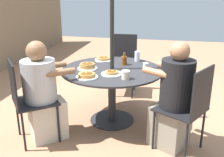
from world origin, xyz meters
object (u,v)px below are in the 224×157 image
Objects in this scene: syrup_bottle at (124,60)px; coffee_cup at (126,75)px; pancake_plate_b at (87,76)px; pancake_plate_a at (104,59)px; patio_table at (112,79)px; patio_chair_east at (189,105)px; diner_east at (173,101)px; diner_north at (43,96)px; drinking_glass_b at (137,56)px; patio_chair_north at (26,96)px; pancake_plate_c at (112,73)px; patio_chair_south at (123,60)px; pancake_plate_d at (87,66)px; drinking_glass_a at (146,68)px.

syrup_bottle is 0.58m from coffee_cup.
syrup_bottle is at bearing -27.67° from pancake_plate_b.
patio_table is at bearing -152.03° from pancake_plate_a.
patio_table is 13.08× the size of coffee_cup.
patio_chair_east is at bearing -97.27° from pancake_plate_b.
diner_east is (0.09, 0.16, -0.01)m from patio_chair_east.
coffee_cup is at bearing 104.74° from patio_chair_east.
patio_table is 7.84× the size of syrup_bottle.
diner_north is 1.44m from diner_east.
drinking_glass_b reaches higher than coffee_cup.
diner_north is 8.49× the size of drinking_glass_b.
pancake_plate_a is at bearing 110.47° from patio_chair_north.
diner_east reaches higher than patio_chair_north.
diner_north reaches higher than pancake_plate_c.
patio_chair_south is at bearing 116.16° from patio_chair_north.
diner_north is 1.20× the size of patio_chair_east.
pancake_plate_c is 0.38m from pancake_plate_d.
drinking_glass_a is 0.52m from drinking_glass_b.
drinking_glass_b reaches higher than pancake_plate_a.
pancake_plate_d is at bearing 100.15° from diner_east.
pancake_plate_b is at bearing -163.63° from pancake_plate_d.
syrup_bottle is 1.67× the size of coffee_cup.
pancake_plate_b is (-0.78, -0.00, 0.00)m from pancake_plate_a.
syrup_bottle is at bearing 95.06° from diner_north.
pancake_plate_c is at bearing 100.13° from patio_chair_east.
coffee_cup is (0.22, -0.90, 0.24)m from diner_north.
patio_chair_south is at bearing 3.91° from pancake_plate_c.
pancake_plate_c is 0.45m from syrup_bottle.
patio_chair_east is (0.15, -1.74, 0.00)m from patio_chair_north.
drinking_glass_a is at bearing -65.78° from pancake_plate_c.
pancake_plate_a is 1.00× the size of pancake_plate_b.
diner_east reaches higher than patio_chair_south.
diner_north reaches higher than drinking_glass_b.
patio_chair_north reaches higher than pancake_plate_a.
drinking_glass_b reaches higher than pancake_plate_c.
diner_north is 4.61× the size of pancake_plate_a.
patio_chair_south reaches higher than pancake_plate_a.
patio_table is 0.45m from coffee_cup.
diner_east reaches higher than drinking_glass_a.
diner_north reaches higher than patio_chair_north.
patio_table is at bearing -27.98° from pancake_plate_b.
patio_chair_north reaches higher than drinking_glass_b.
diner_east is 0.59m from coffee_cup.
diner_north is 4.61× the size of pancake_plate_c.
diner_east is 0.96m from syrup_bottle.
drinking_glass_b is (0.06, -0.47, 0.05)m from pancake_plate_a.
coffee_cup reaches higher than pancake_plate_b.
pancake_plate_c is 1.54× the size of syrup_bottle.
drinking_glass_a is at bearing -32.72° from coffee_cup.
pancake_plate_c is at bearing 91.53° from patio_chair_south.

